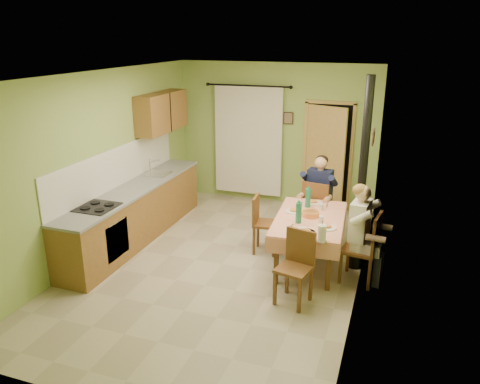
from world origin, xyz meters
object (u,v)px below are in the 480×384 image
at_px(man_right, 362,223).
at_px(stove_flue, 360,202).
at_px(chair_far, 317,220).
at_px(man_far, 319,187).
at_px(chair_left, 265,235).
at_px(dining_table, 309,241).
at_px(chair_right, 360,262).
at_px(chair_near, 294,282).

relative_size(man_right, stove_flue, 0.50).
distance_m(chair_far, man_far, 0.59).
bearing_deg(man_far, chair_far, -90.00).
height_order(chair_left, man_right, man_right).
bearing_deg(chair_far, dining_table, -78.43).
distance_m(chair_far, chair_right, 1.57).
relative_size(man_far, man_right, 1.00).
bearing_deg(dining_table, chair_left, 160.23).
relative_size(chair_far, chair_near, 1.05).
xyz_separation_m(dining_table, stove_flue, (0.68, 0.17, 0.64)).
xyz_separation_m(chair_left, man_far, (0.67, 0.87, 0.59)).
distance_m(chair_right, stove_flue, 0.85).
relative_size(chair_left, man_right, 0.67).
xyz_separation_m(chair_near, chair_left, (-0.77, 1.31, -0.00)).
bearing_deg(chair_near, man_right, -117.72).
bearing_deg(stove_flue, dining_table, -165.67).
relative_size(chair_right, man_right, 0.74).
bearing_deg(stove_flue, chair_near, -117.06).
bearing_deg(chair_left, chair_right, 67.48).
bearing_deg(chair_near, chair_right, -118.39).
height_order(man_far, stove_flue, stove_flue).
bearing_deg(chair_far, chair_right, -49.37).
height_order(chair_far, chair_right, chair_right).
bearing_deg(dining_table, man_far, 89.17).
distance_m(dining_table, man_right, 0.94).
bearing_deg(chair_far, man_far, 90.00).
height_order(chair_far, man_far, man_far).
relative_size(dining_table, chair_right, 1.66).
bearing_deg(chair_right, man_far, 40.43).
bearing_deg(stove_flue, chair_right, -77.43).
relative_size(dining_table, stove_flue, 0.61).
xyz_separation_m(dining_table, man_far, (-0.06, 1.08, 0.50)).
xyz_separation_m(chair_far, man_far, (0.00, 0.02, 0.59)).
bearing_deg(chair_left, stove_flue, 83.14).
distance_m(chair_near, man_right, 1.26).
distance_m(chair_far, stove_flue, 1.37).
relative_size(chair_far, stove_flue, 0.36).
distance_m(dining_table, chair_right, 0.82).
bearing_deg(chair_far, chair_near, -79.34).
height_order(chair_far, chair_near, chair_far).
bearing_deg(chair_right, stove_flue, 20.90).
relative_size(dining_table, man_far, 1.23).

